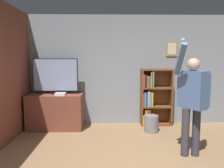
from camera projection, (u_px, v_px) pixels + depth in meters
name	position (u px, v px, depth m)	size (l,w,h in m)	color
wall_back	(122.00, 70.00, 5.46)	(6.55, 0.09, 2.70)	gray
wall_side_brick	(2.00, 74.00, 3.99)	(0.06, 4.39, 2.70)	brown
tv_ledge	(56.00, 111.00, 5.14)	(1.25, 0.65, 0.81)	brown
television	(55.00, 76.00, 5.10)	(1.04, 0.22, 0.83)	black
game_console	(61.00, 94.00, 4.93)	(0.23, 0.20, 0.06)	white
bookshelf	(153.00, 97.00, 5.36)	(0.75, 0.28, 1.39)	brown
person	(192.00, 98.00, 3.59)	(0.60, 0.56, 1.93)	#383842
waste_bin	(151.00, 124.00, 4.89)	(0.32, 0.32, 0.37)	gray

